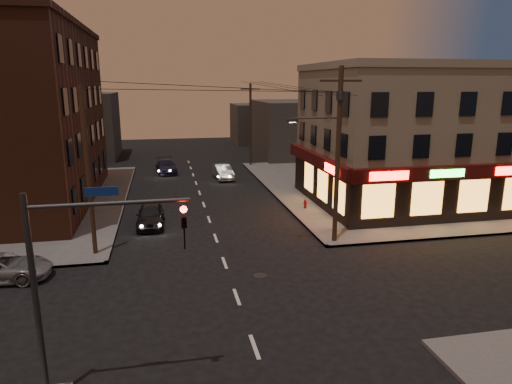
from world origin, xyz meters
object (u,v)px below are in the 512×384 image
object	(u,v)px
sedan_mid	(223,172)
fire_hydrant	(305,203)
suv_cross	(0,268)
sedan_near	(150,215)
sedan_far	(166,166)

from	to	relation	value
sedan_mid	fire_hydrant	bearing A→B (deg)	-75.08
suv_cross	sedan_near	distance (m)	10.08
sedan_far	fire_hydrant	bearing A→B (deg)	-64.30
sedan_mid	fire_hydrant	xyz separation A→B (m)	(4.52, -12.54, -0.18)
sedan_near	sedan_far	distance (m)	18.43
suv_cross	sedan_mid	world-z (taller)	sedan_mid
suv_cross	sedan_far	bearing A→B (deg)	-13.75
suv_cross	sedan_far	world-z (taller)	sedan_far
sedan_near	sedan_mid	size ratio (longest dim) A/B	1.00
sedan_near	sedan_far	bearing A→B (deg)	87.67
suv_cross	sedan_near	bearing A→B (deg)	-39.27
sedan_near	fire_hydrant	world-z (taller)	sedan_near
suv_cross	fire_hydrant	size ratio (longest dim) A/B	6.88
sedan_near	sedan_far	world-z (taller)	sedan_near
sedan_mid	suv_cross	bearing A→B (deg)	-127.16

